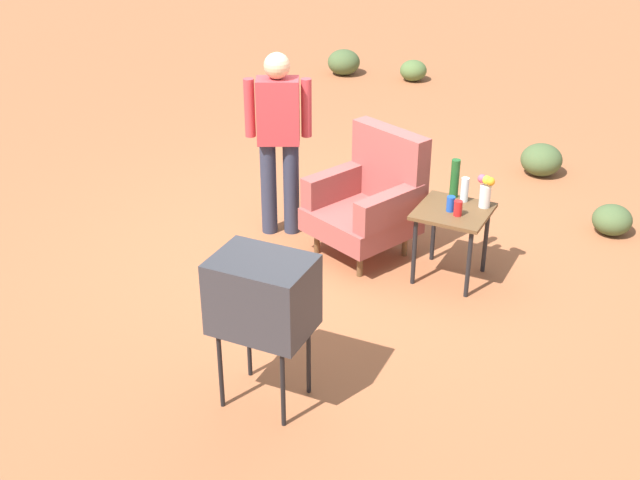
{
  "coord_description": "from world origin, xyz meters",
  "views": [
    {
      "loc": [
        2.73,
        -5.6,
        3.38
      ],
      "look_at": [
        0.38,
        -0.98,
        0.65
      ],
      "focal_mm": 45.71,
      "sensor_mm": 36.0,
      "label": 1
    }
  ],
  "objects_px": {
    "side_table": "(453,220)",
    "person_standing": "(279,134)",
    "bottle_wine_green": "(455,178)",
    "bottle_short_clear": "(465,190)",
    "soda_can_blue": "(451,204)",
    "tv_on_stand": "(263,296)",
    "soda_can_red": "(458,208)",
    "armchair": "(370,198)",
    "flower_vase": "(486,190)"
  },
  "relations": [
    {
      "from": "bottle_short_clear",
      "to": "flower_vase",
      "type": "xyz_separation_m",
      "value": [
        0.18,
        -0.03,
        0.05
      ]
    },
    {
      "from": "bottle_short_clear",
      "to": "soda_can_red",
      "type": "distance_m",
      "value": 0.28
    },
    {
      "from": "armchair",
      "to": "side_table",
      "type": "xyz_separation_m",
      "value": [
        0.77,
        -0.13,
        0.02
      ]
    },
    {
      "from": "armchair",
      "to": "side_table",
      "type": "bearing_deg",
      "value": -9.54
    },
    {
      "from": "person_standing",
      "to": "soda_can_blue",
      "type": "distance_m",
      "value": 1.64
    },
    {
      "from": "soda_can_red",
      "to": "tv_on_stand",
      "type": "bearing_deg",
      "value": -107.11
    },
    {
      "from": "side_table",
      "to": "soda_can_red",
      "type": "distance_m",
      "value": 0.18
    },
    {
      "from": "armchair",
      "to": "person_standing",
      "type": "relative_size",
      "value": 0.65
    },
    {
      "from": "armchair",
      "to": "tv_on_stand",
      "type": "bearing_deg",
      "value": -83.94
    },
    {
      "from": "side_table",
      "to": "flower_vase",
      "type": "distance_m",
      "value": 0.35
    },
    {
      "from": "side_table",
      "to": "person_standing",
      "type": "xyz_separation_m",
      "value": [
        -1.63,
        0.1,
        0.42
      ]
    },
    {
      "from": "armchair",
      "to": "bottle_short_clear",
      "type": "distance_m",
      "value": 0.82
    },
    {
      "from": "soda_can_blue",
      "to": "flower_vase",
      "type": "distance_m",
      "value": 0.3
    },
    {
      "from": "side_table",
      "to": "soda_can_blue",
      "type": "height_order",
      "value": "soda_can_blue"
    },
    {
      "from": "bottle_wine_green",
      "to": "flower_vase",
      "type": "height_order",
      "value": "bottle_wine_green"
    },
    {
      "from": "bottle_short_clear",
      "to": "armchair",
      "type": "bearing_deg",
      "value": -175.43
    },
    {
      "from": "flower_vase",
      "to": "bottle_wine_green",
      "type": "bearing_deg",
      "value": 164.52
    },
    {
      "from": "person_standing",
      "to": "flower_vase",
      "type": "bearing_deg",
      "value": 1.98
    },
    {
      "from": "bottle_short_clear",
      "to": "soda_can_blue",
      "type": "xyz_separation_m",
      "value": [
        -0.04,
        -0.22,
        -0.04
      ]
    },
    {
      "from": "bottle_short_clear",
      "to": "flower_vase",
      "type": "distance_m",
      "value": 0.18
    },
    {
      "from": "armchair",
      "to": "flower_vase",
      "type": "xyz_separation_m",
      "value": [
        0.96,
        0.03,
        0.26
      ]
    },
    {
      "from": "tv_on_stand",
      "to": "bottle_short_clear",
      "type": "relative_size",
      "value": 5.15
    },
    {
      "from": "person_standing",
      "to": "bottle_wine_green",
      "type": "xyz_separation_m",
      "value": [
        1.54,
        0.14,
        -0.17
      ]
    },
    {
      "from": "armchair",
      "to": "soda_can_red",
      "type": "bearing_deg",
      "value": -14.33
    },
    {
      "from": "bottle_short_clear",
      "to": "soda_can_blue",
      "type": "bearing_deg",
      "value": -99.48
    },
    {
      "from": "side_table",
      "to": "soda_can_red",
      "type": "height_order",
      "value": "soda_can_red"
    },
    {
      "from": "soda_can_blue",
      "to": "bottle_wine_green",
      "type": "bearing_deg",
      "value": 103.62
    },
    {
      "from": "person_standing",
      "to": "soda_can_red",
      "type": "height_order",
      "value": "person_standing"
    },
    {
      "from": "armchair",
      "to": "tv_on_stand",
      "type": "relative_size",
      "value": 1.03
    },
    {
      "from": "armchair",
      "to": "person_standing",
      "type": "distance_m",
      "value": 0.97
    },
    {
      "from": "armchair",
      "to": "soda_can_red",
      "type": "xyz_separation_m",
      "value": [
        0.83,
        -0.21,
        0.17
      ]
    },
    {
      "from": "bottle_wine_green",
      "to": "soda_can_red",
      "type": "bearing_deg",
      "value": -66.13
    },
    {
      "from": "tv_on_stand",
      "to": "soda_can_blue",
      "type": "relative_size",
      "value": 8.44
    },
    {
      "from": "person_standing",
      "to": "bottle_short_clear",
      "type": "distance_m",
      "value": 1.66
    },
    {
      "from": "person_standing",
      "to": "bottle_short_clear",
      "type": "relative_size",
      "value": 8.2
    },
    {
      "from": "side_table",
      "to": "bottle_wine_green",
      "type": "relative_size",
      "value": 1.91
    },
    {
      "from": "soda_can_blue",
      "to": "bottle_wine_green",
      "type": "distance_m",
      "value": 0.3
    },
    {
      "from": "armchair",
      "to": "person_standing",
      "type": "height_order",
      "value": "person_standing"
    },
    {
      "from": "tv_on_stand",
      "to": "soda_can_red",
      "type": "relative_size",
      "value": 8.44
    },
    {
      "from": "soda_can_red",
      "to": "bottle_short_clear",
      "type": "bearing_deg",
      "value": 98.19
    },
    {
      "from": "side_table",
      "to": "person_standing",
      "type": "bearing_deg",
      "value": 176.52
    },
    {
      "from": "armchair",
      "to": "soda_can_blue",
      "type": "height_order",
      "value": "armchair"
    },
    {
      "from": "bottle_short_clear",
      "to": "side_table",
      "type": "bearing_deg",
      "value": -96.07
    },
    {
      "from": "bottle_short_clear",
      "to": "bottle_wine_green",
      "type": "bearing_deg",
      "value": 155.27
    },
    {
      "from": "person_standing",
      "to": "bottle_wine_green",
      "type": "relative_size",
      "value": 5.12
    },
    {
      "from": "side_table",
      "to": "bottle_wine_green",
      "type": "distance_m",
      "value": 0.35
    },
    {
      "from": "bottle_wine_green",
      "to": "flower_vase",
      "type": "bearing_deg",
      "value": -15.48
    },
    {
      "from": "side_table",
      "to": "flower_vase",
      "type": "xyz_separation_m",
      "value": [
        0.2,
        0.16,
        0.24
      ]
    },
    {
      "from": "armchair",
      "to": "bottle_wine_green",
      "type": "distance_m",
      "value": 0.74
    },
    {
      "from": "soda_can_blue",
      "to": "side_table",
      "type": "bearing_deg",
      "value": 61.67
    }
  ]
}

